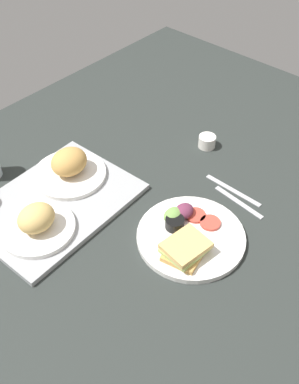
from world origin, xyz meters
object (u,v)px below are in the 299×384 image
fork (239,202)px  bread_plate_near (37,223)px  serving_tray (55,203)px  espresso_cup (207,141)px  plate_with_salad (188,235)px  knife (233,190)px  bread_plate_far (69,167)px

fork → bread_plate_near: bearing=59.6°
serving_tray → espresso_cup: size_ratio=8.04×
espresso_cup → fork: bearing=-123.4°
serving_tray → plate_with_salad: 39.48cm
serving_tray → knife: (38.99, -34.78, -0.55)cm
bread_plate_far → knife: size_ratio=1.16×
bread_plate_near → espresso_cup: (60.71, -11.11, -2.50)cm
bread_plate_near → plate_with_salad: size_ratio=0.70×
knife → bread_plate_near: bearing=59.6°
bread_plate_far → serving_tray: bearing=-154.0°
bread_plate_far → plate_with_salad: size_ratio=0.76×
plate_with_salad → knife: bearing=3.8°
espresso_cup → knife: 22.02cm
bread_plate_near → knife: bread_plate_near is taller
bread_plate_far → knife: bearing=-54.2°
plate_with_salad → fork: size_ratio=1.71×
bread_plate_far → plate_with_salad: bread_plate_far is taller
plate_with_salad → serving_tray: bearing=112.9°
plate_with_salad → espresso_cup: 40.77cm
espresso_cup → plate_with_salad: bearing=-150.5°
bread_plate_far → bread_plate_near: bearing=-153.2°
bread_plate_near → bread_plate_far: size_ratio=0.92×
bread_plate_far → plate_with_salad: 41.82cm
bread_plate_near → espresso_cup: bearing=-10.4°
bread_plate_far → fork: size_ratio=1.29×
plate_with_salad → espresso_cup: bearing=29.5°
bread_plate_far → fork: (25.69, -43.81, -4.57)cm
espresso_cup → serving_tray: bearing=162.2°
plate_with_salad → bread_plate_far: bearing=96.9°
bread_plate_near → plate_with_salad: bearing=-51.0°
serving_tray → bread_plate_far: bearing=26.0°
bread_plate_far → espresso_cup: bearing=-27.8°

